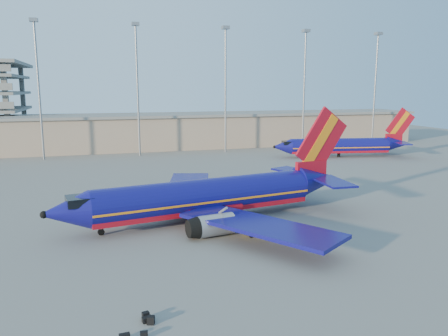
% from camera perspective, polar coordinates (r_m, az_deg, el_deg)
% --- Properties ---
extents(ground, '(220.00, 220.00, 0.00)m').
position_cam_1_polar(ground, '(55.92, -1.10, -5.09)').
color(ground, slate).
rests_on(ground, ground).
extents(terminal_building, '(122.00, 16.00, 8.50)m').
position_cam_1_polar(terminal_building, '(113.11, -3.99, 5.02)').
color(terminal_building, gray).
rests_on(terminal_building, ground).
extents(light_mast_row, '(101.60, 1.60, 28.65)m').
position_cam_1_polar(light_mast_row, '(99.87, -5.43, 11.88)').
color(light_mast_row, gray).
rests_on(light_mast_row, ground).
extents(aircraft_main, '(37.17, 35.48, 12.66)m').
position_cam_1_polar(aircraft_main, '(50.03, -1.53, -3.75)').
color(aircraft_main, navy).
rests_on(aircraft_main, ground).
extents(aircraft_second, '(31.50, 12.61, 10.73)m').
position_cam_1_polar(aircraft_second, '(99.12, 15.25, 2.83)').
color(aircraft_second, navy).
rests_on(aircraft_second, ground).
extents(baggage_tug, '(1.87, 1.20, 1.31)m').
position_cam_1_polar(baggage_tug, '(45.28, 4.25, -7.98)').
color(baggage_tug, yellow).
rests_on(baggage_tug, ground).
extents(luggage_pile, '(2.36, 2.58, 0.55)m').
position_cam_1_polar(luggage_pile, '(29.81, -10.51, -19.41)').
color(luggage_pile, black).
rests_on(luggage_pile, ground).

